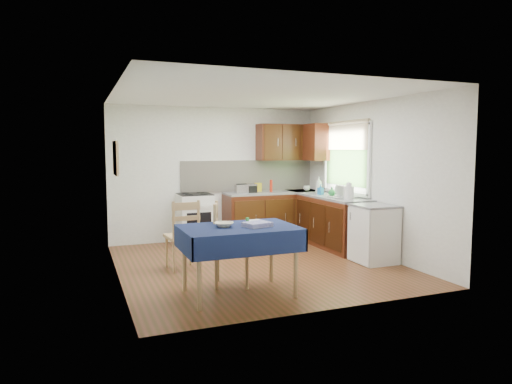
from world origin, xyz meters
name	(u,v)px	position (x,y,z in m)	size (l,w,h in m)	color
floor	(257,264)	(0.00, 0.00, 0.00)	(4.20, 4.20, 0.00)	#4D3214
ceiling	(257,95)	(0.00, 0.00, 2.50)	(4.00, 4.20, 0.02)	silver
wall_back	(216,174)	(0.00, 2.10, 1.25)	(4.00, 0.02, 2.50)	silver
wall_front	(330,195)	(0.00, -2.10, 1.25)	(4.00, 0.02, 2.50)	silver
wall_left	(116,185)	(-2.00, 0.00, 1.25)	(0.02, 4.20, 2.50)	silver
wall_right	(370,178)	(2.00, 0.00, 1.25)	(0.02, 4.20, 2.50)	silver
base_cabinets	(300,219)	(1.36, 1.26, 0.43)	(1.90, 2.30, 0.86)	black
worktop_back	(273,193)	(1.05, 1.80, 0.88)	(1.90, 0.60, 0.04)	slate
worktop_right	(333,197)	(1.70, 0.65, 0.88)	(0.60, 1.70, 0.04)	slate
worktop_corner	(303,191)	(1.70, 1.80, 0.88)	(0.60, 0.60, 0.04)	slate
splashback	(249,176)	(0.65, 2.08, 1.20)	(2.70, 0.02, 0.60)	beige
upper_cabinets	(296,142)	(1.52, 1.80, 1.85)	(1.20, 0.85, 0.70)	black
stove	(195,219)	(-0.50, 1.80, 0.46)	(0.60, 0.61, 0.92)	white
window	(346,153)	(1.97, 0.70, 1.65)	(0.04, 1.48, 1.26)	#2E5021
fridge	(374,234)	(1.70, -0.55, 0.44)	(0.58, 0.60, 0.89)	white
corkboard	(116,158)	(-1.97, 0.30, 1.60)	(0.04, 0.62, 0.47)	tan
dining_table	(239,235)	(-0.73, -1.25, 0.71)	(1.35, 0.91, 0.82)	#0F163E
chair_far	(183,233)	(-1.10, 0.07, 0.53)	(0.49, 0.49, 1.01)	tan
chair_near	(228,242)	(-0.73, -0.83, 0.56)	(0.60, 0.60, 1.06)	tan
toaster	(241,189)	(0.37, 1.72, 0.98)	(0.23, 0.14, 0.18)	silver
sandwich_press	(248,188)	(0.54, 1.80, 0.98)	(0.28, 0.24, 0.16)	black
sauce_bottle	(271,186)	(0.98, 1.74, 1.02)	(0.05, 0.05, 0.23)	red
yellow_packet	(258,187)	(0.78, 1.92, 0.98)	(0.12, 0.08, 0.17)	yellow
dish_rack	(342,196)	(1.71, 0.37, 0.92)	(0.45, 0.34, 0.21)	gray
kettle	(349,191)	(1.69, 0.15, 1.03)	(0.17, 0.17, 0.28)	white
cup	(307,188)	(1.71, 1.67, 0.95)	(0.13, 0.13, 0.10)	silver
soap_bottle_a	(319,185)	(1.70, 1.18, 1.06)	(0.12, 0.12, 0.31)	white
soap_bottle_b	(321,189)	(1.61, 0.94, 0.99)	(0.08, 0.09, 0.19)	#1E6AB2
soap_bottle_c	(332,191)	(1.68, 0.67, 0.98)	(0.13, 0.13, 0.16)	#268B3E
plate_bowl	(224,225)	(-0.89, -1.20, 0.85)	(0.22, 0.22, 0.05)	#F9F1CC
book	(250,222)	(-0.49, -1.01, 0.83)	(0.16, 0.22, 0.02)	white
spice_jar	(247,221)	(-0.58, -1.15, 0.86)	(0.04, 0.04, 0.08)	green
tea_towel	(257,224)	(-0.52, -1.33, 0.84)	(0.30, 0.23, 0.05)	navy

